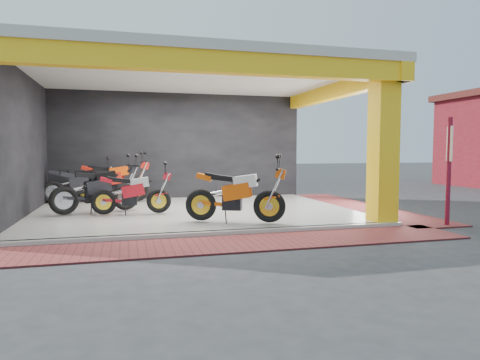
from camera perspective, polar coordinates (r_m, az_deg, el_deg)
name	(u,v)px	position (r m, az deg, el deg)	size (l,w,h in m)	color
ground	(209,227)	(9.31, -4.20, -6.25)	(80.00, 80.00, 0.00)	#2D2D30
showroom_floor	(194,212)	(11.25, -6.11, -4.23)	(8.00, 6.00, 0.10)	silver
showroom_ceiling	(193,74)	(11.30, -6.25, 13.89)	(8.40, 6.40, 0.20)	beige
back_wall	(179,147)	(14.21, -8.10, 4.34)	(8.20, 0.20, 3.50)	black
left_wall	(20,146)	(11.26, -27.32, 4.04)	(0.20, 6.20, 3.50)	black
corner_column	(383,146)	(9.89, 18.55, 4.34)	(0.50, 0.50, 3.50)	yellow
header_beam_front	(218,63)	(8.35, -2.99, 15.36)	(8.40, 0.30, 0.40)	yellow
header_beam_right	(335,91)	(12.50, 12.58, 11.47)	(0.30, 6.40, 0.40)	yellow
floor_kerb	(219,233)	(8.32, -2.87, -7.13)	(8.00, 0.20, 0.10)	silver
paver_front	(228,244)	(7.58, -1.62, -8.49)	(9.00, 1.40, 0.03)	maroon
paver_right	(358,207)	(12.89, 15.52, -3.46)	(1.40, 7.00, 0.03)	maroon
signpost	(449,167)	(10.28, 26.08, 1.57)	(0.14, 0.31, 2.36)	maroon
moto_hero	(269,191)	(9.03, 3.95, -1.42)	(2.30, 0.85, 1.41)	#DC5409
moto_row_a	(159,189)	(10.59, -10.79, -1.19)	(1.99, 0.74, 1.22)	#B4131F
moto_row_b	(125,184)	(11.27, -15.03, -0.49)	(2.29, 0.85, 1.40)	black
moto_row_c	(137,178)	(13.19, -13.55, 0.28)	(2.37, 0.88, 1.45)	red
moto_row_d	(102,180)	(13.51, -17.89, -0.03)	(2.13, 0.79, 1.30)	black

